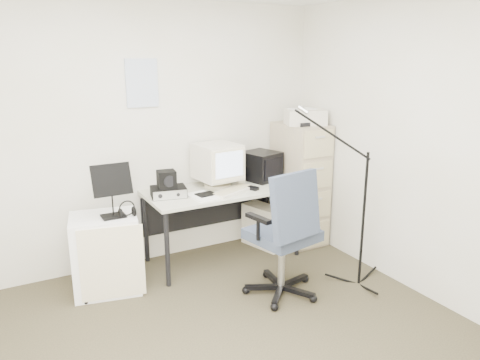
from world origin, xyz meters
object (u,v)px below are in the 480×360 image
filing_cabinet (300,183)px  side_cart (106,253)px  office_chair (282,232)px  desk (223,224)px

filing_cabinet → side_cart: filing_cabinet is taller
filing_cabinet → office_chair: bearing=-132.3°
filing_cabinet → office_chair: 1.25m
desk → office_chair: office_chair is taller
desk → side_cart: desk is taller
filing_cabinet → side_cart: (-2.14, -0.13, -0.31)m
side_cart → office_chair: bearing=-19.8°
office_chair → side_cart: 1.54m
desk → side_cart: 1.19m
office_chair → side_cart: bearing=138.1°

